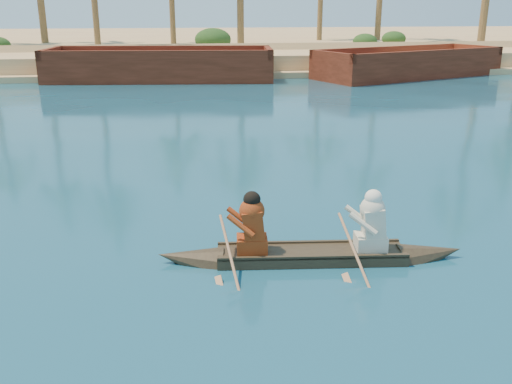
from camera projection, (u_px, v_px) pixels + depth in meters
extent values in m
plane|color=navy|center=(213.00, 194.00, 13.60)|extent=(160.00, 160.00, 0.00)
cube|color=tan|center=(184.00, 71.00, 38.02)|extent=(150.00, 8.00, 0.50)
cube|color=tan|center=(178.00, 44.00, 58.58)|extent=(150.00, 50.00, 1.50)
cube|color=maroon|center=(161.00, 72.00, 34.43)|extent=(13.72, 5.78, 1.67)
cube|color=maroon|center=(408.00, 69.00, 36.08)|extent=(13.06, 8.43, 1.55)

